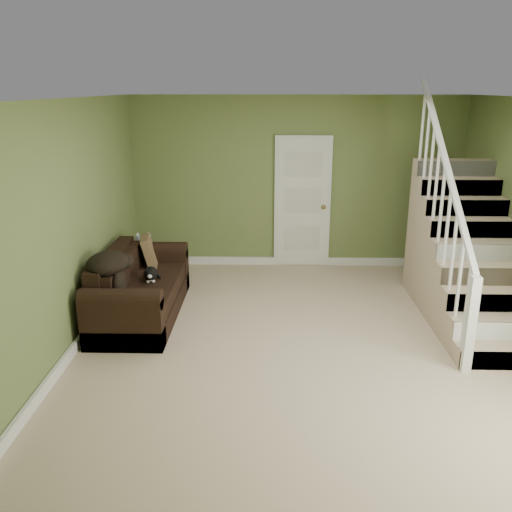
{
  "coord_description": "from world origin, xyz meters",
  "views": [
    {
      "loc": [
        -0.42,
        -5.48,
        2.71
      ],
      "look_at": [
        -0.56,
        0.4,
        0.87
      ],
      "focal_mm": 38.0,
      "sensor_mm": 36.0,
      "label": 1
    }
  ],
  "objects_px": {
    "sofa": "(138,292)",
    "side_table": "(146,267)",
    "cat": "(150,274)",
    "banana": "(143,293)"
  },
  "relations": [
    {
      "from": "banana",
      "to": "sofa",
      "type": "bearing_deg",
      "value": 67.25
    },
    {
      "from": "side_table",
      "to": "banana",
      "type": "xyz_separation_m",
      "value": [
        0.29,
        -1.43,
        0.17
      ]
    },
    {
      "from": "side_table",
      "to": "cat",
      "type": "height_order",
      "value": "side_table"
    },
    {
      "from": "cat",
      "to": "banana",
      "type": "bearing_deg",
      "value": -97.69
    },
    {
      "from": "sofa",
      "to": "banana",
      "type": "xyz_separation_m",
      "value": [
        0.17,
        -0.42,
        0.15
      ]
    },
    {
      "from": "cat",
      "to": "banana",
      "type": "xyz_separation_m",
      "value": [
        0.01,
        -0.47,
        -0.06
      ]
    },
    {
      "from": "sofa",
      "to": "side_table",
      "type": "xyz_separation_m",
      "value": [
        -0.12,
        1.01,
        -0.02
      ]
    },
    {
      "from": "sofa",
      "to": "cat",
      "type": "height_order",
      "value": "sofa"
    },
    {
      "from": "sofa",
      "to": "cat",
      "type": "bearing_deg",
      "value": 19.66
    },
    {
      "from": "cat",
      "to": "side_table",
      "type": "bearing_deg",
      "value": 96.68
    }
  ]
}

